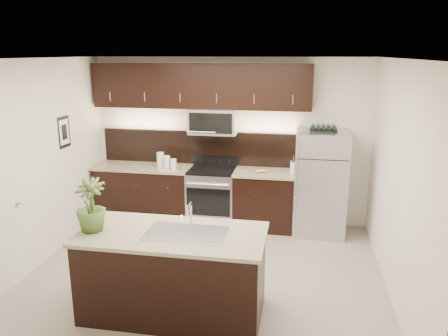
# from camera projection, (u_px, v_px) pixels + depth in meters

# --- Properties ---
(ground) EXTENTS (4.50, 4.50, 0.00)m
(ground) POSITION_uv_depth(u_px,v_px,m) (205.00, 273.00, 5.64)
(ground) COLOR gray
(ground) RESTS_ON ground
(room_walls) EXTENTS (4.52, 4.02, 2.71)m
(room_walls) POSITION_uv_depth(u_px,v_px,m) (194.00, 145.00, 5.19)
(room_walls) COLOR silver
(room_walls) RESTS_ON ground
(counter_run) EXTENTS (3.51, 0.65, 0.94)m
(counter_run) POSITION_uv_depth(u_px,v_px,m) (200.00, 196.00, 7.21)
(counter_run) COLOR black
(counter_run) RESTS_ON ground
(upper_fixtures) EXTENTS (3.49, 0.40, 1.66)m
(upper_fixtures) POSITION_uv_depth(u_px,v_px,m) (202.00, 93.00, 6.91)
(upper_fixtures) COLOR black
(upper_fixtures) RESTS_ON counter_run
(island) EXTENTS (1.96, 0.96, 0.94)m
(island) POSITION_uv_depth(u_px,v_px,m) (174.00, 273.00, 4.70)
(island) COLOR black
(island) RESTS_ON ground
(sink_faucet) EXTENTS (0.84, 0.50, 0.28)m
(sink_faucet) POSITION_uv_depth(u_px,v_px,m) (186.00, 232.00, 4.56)
(sink_faucet) COLOR silver
(sink_faucet) RESTS_ON island
(refrigerator) EXTENTS (0.78, 0.71, 1.62)m
(refrigerator) POSITION_uv_depth(u_px,v_px,m) (320.00, 183.00, 6.74)
(refrigerator) COLOR #B2B2B7
(refrigerator) RESTS_ON ground
(wine_rack) EXTENTS (0.40, 0.25, 0.10)m
(wine_rack) POSITION_uv_depth(u_px,v_px,m) (323.00, 128.00, 6.52)
(wine_rack) COLOR black
(wine_rack) RESTS_ON refrigerator
(plant) EXTENTS (0.34, 0.34, 0.56)m
(plant) POSITION_uv_depth(u_px,v_px,m) (91.00, 205.00, 4.56)
(plant) COLOR #3D5823
(plant) RESTS_ON island
(canisters) EXTENTS (0.36, 0.22, 0.25)m
(canisters) POSITION_uv_depth(u_px,v_px,m) (165.00, 162.00, 7.06)
(canisters) COLOR silver
(canisters) RESTS_ON counter_run
(french_press) EXTENTS (0.10, 0.10, 0.29)m
(french_press) POSITION_uv_depth(u_px,v_px,m) (293.00, 167.00, 6.76)
(french_press) COLOR silver
(french_press) RESTS_ON counter_run
(bananas) EXTENTS (0.20, 0.18, 0.05)m
(bananas) POSITION_uv_depth(u_px,v_px,m) (258.00, 171.00, 6.84)
(bananas) COLOR gold
(bananas) RESTS_ON counter_run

